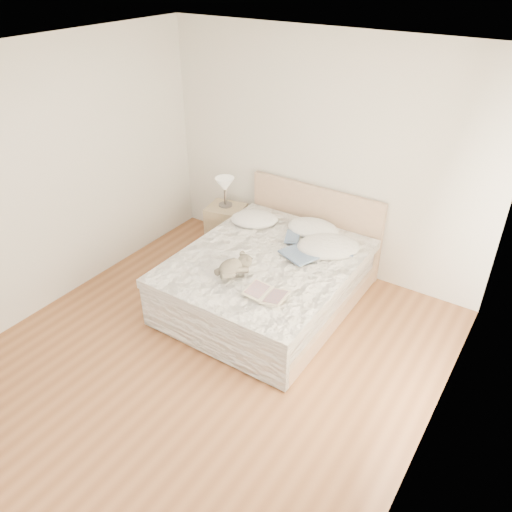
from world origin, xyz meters
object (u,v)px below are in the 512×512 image
at_px(bed, 270,277).
at_px(table_lamp, 225,186).
at_px(photo_book, 253,219).
at_px(teddy_bear, 231,272).
at_px(childrens_book, 266,294).
at_px(nightstand, 226,226).

relative_size(bed, table_lamp, 5.69).
distance_m(table_lamp, photo_book, 0.64).
distance_m(table_lamp, teddy_bear, 1.67).
height_order(photo_book, childrens_book, childrens_book).
xyz_separation_m(bed, childrens_book, (0.36, -0.66, 0.32)).
height_order(nightstand, childrens_book, childrens_book).
bearing_deg(nightstand, teddy_bear, -51.71).
xyz_separation_m(nightstand, photo_book, (0.54, -0.19, 0.35)).
height_order(bed, childrens_book, bed).
xyz_separation_m(nightstand, teddy_bear, (1.01, -1.27, 0.37)).
height_order(table_lamp, photo_book, table_lamp).
distance_m(nightstand, table_lamp, 0.55).
bearing_deg(bed, table_lamp, 147.13).
height_order(table_lamp, teddy_bear, table_lamp).
height_order(bed, photo_book, bed).
bearing_deg(nightstand, table_lamp, 130.14).
xyz_separation_m(childrens_book, teddy_bear, (-0.47, 0.09, 0.02)).
bearing_deg(table_lamp, bed, -32.87).
distance_m(photo_book, teddy_bear, 1.18).
xyz_separation_m(bed, photo_book, (-0.57, 0.51, 0.32)).
height_order(photo_book, teddy_bear, teddy_bear).
bearing_deg(table_lamp, nightstand, -49.86).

